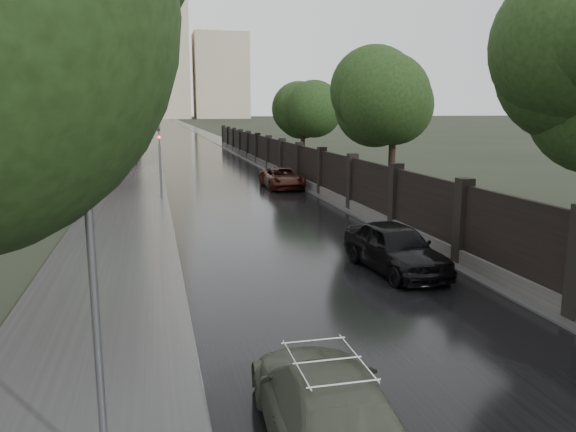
# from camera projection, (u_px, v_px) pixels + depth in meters

# --- Properties ---
(road) EXTENTS (8.00, 420.00, 0.02)m
(road) POSITION_uv_depth(u_px,v_px,m) (166.00, 124.00, 188.50)
(road) COLOR black
(road) RESTS_ON ground
(sidewalk_left) EXTENTS (4.00, 420.00, 0.16)m
(sidewalk_left) POSITION_uv_depth(u_px,v_px,m) (148.00, 124.00, 187.11)
(sidewalk_left) COLOR #2D2D2D
(sidewalk_left) RESTS_ON ground
(verge_right) EXTENTS (3.00, 420.00, 0.08)m
(verge_right) POSITION_uv_depth(u_px,v_px,m) (183.00, 124.00, 189.75)
(verge_right) COLOR #2D2D2D
(verge_right) RESTS_ON ground
(fence_right) EXTENTS (0.45, 75.72, 2.70)m
(fence_right) POSITION_uv_depth(u_px,v_px,m) (292.00, 165.00, 38.45)
(fence_right) COLOR #383533
(fence_right) RESTS_ON ground
(tree_left_far) EXTENTS (4.25, 4.25, 7.39)m
(tree_left_far) POSITION_uv_depth(u_px,v_px,m) (92.00, 101.00, 32.84)
(tree_left_far) COLOR black
(tree_left_far) RESTS_ON ground
(tree_right_b) EXTENTS (4.08, 4.08, 7.01)m
(tree_right_b) POSITION_uv_depth(u_px,v_px,m) (394.00, 106.00, 28.81)
(tree_right_b) COLOR black
(tree_right_b) RESTS_ON ground
(tree_right_c) EXTENTS (4.08, 4.08, 7.01)m
(tree_right_c) POSITION_uv_depth(u_px,v_px,m) (303.00, 107.00, 46.01)
(tree_right_c) COLOR black
(tree_right_c) RESTS_ON ground
(lamp_post) EXTENTS (0.25, 0.12, 5.11)m
(lamp_post) POSITION_uv_depth(u_px,v_px,m) (94.00, 287.00, 6.70)
(lamp_post) COLOR #59595E
(lamp_post) RESTS_ON ground
(traffic_light) EXTENTS (0.16, 0.32, 4.00)m
(traffic_light) POSITION_uv_depth(u_px,v_px,m) (160.00, 155.00, 29.44)
(traffic_light) COLOR #59595E
(traffic_light) RESTS_ON ground
(stalinist_tower) EXTENTS (92.00, 30.00, 159.00)m
(stalinist_tower) POSITION_uv_depth(u_px,v_px,m) (157.00, 43.00, 286.40)
(stalinist_tower) COLOR tan
(stalinist_tower) RESTS_ON ground
(volga_sedan) EXTENTS (2.04, 4.50, 1.28)m
(volga_sedan) POSITION_uv_depth(u_px,v_px,m) (327.00, 406.00, 7.93)
(volga_sedan) COLOR #43483A
(volga_sedan) RESTS_ON ground
(car_right_near) EXTENTS (2.15, 4.47, 1.47)m
(car_right_near) POSITION_uv_depth(u_px,v_px,m) (395.00, 248.00, 16.61)
(car_right_near) COLOR black
(car_right_near) RESTS_ON ground
(car_right_far) EXTENTS (2.17, 4.62, 1.28)m
(car_right_far) POSITION_uv_depth(u_px,v_px,m) (282.00, 178.00, 34.37)
(car_right_far) COLOR #34100B
(car_right_far) RESTS_ON ground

